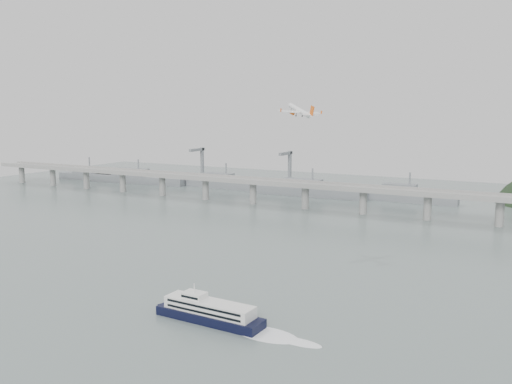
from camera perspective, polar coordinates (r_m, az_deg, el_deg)
The scene contains 5 objects.
ground at distance 273.06m, azimuth -5.49°, elevation -9.05°, with size 900.00×900.00×0.00m, color slate.
bridge at distance 445.95m, azimuth 8.64°, elevation 0.17°, with size 800.00×22.00×23.90m.
distant_fleet at distance 572.32m, azimuth -3.87°, elevation 0.97°, with size 453.00×60.90×40.00m.
ferry at distance 219.82m, azimuth -4.92°, elevation -12.45°, with size 75.45×14.62×14.23m.
airliner at distance 352.06m, azimuth 4.66°, elevation 8.50°, with size 28.61×27.32×11.53m.
Camera 1 is at (144.20, -216.49, 83.08)m, focal length 38.00 mm.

